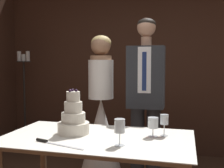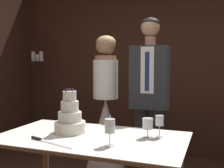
{
  "view_description": "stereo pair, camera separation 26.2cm",
  "coord_description": "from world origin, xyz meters",
  "px_view_note": "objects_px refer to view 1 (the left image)",
  "views": [
    {
      "loc": [
        0.53,
        -1.78,
        1.38
      ],
      "look_at": [
        -0.14,
        0.75,
        1.17
      ],
      "focal_mm": 45.0,
      "sensor_mm": 36.0,
      "label": 1
    },
    {
      "loc": [
        0.78,
        -1.7,
        1.38
      ],
      "look_at": [
        -0.14,
        0.75,
        1.17
      ],
      "focal_mm": 45.0,
      "sensor_mm": 36.0,
      "label": 2
    }
  ],
  "objects_px": {
    "cake_knife": "(50,142)",
    "groom": "(146,96)",
    "bride": "(101,129)",
    "wine_glass_far": "(120,127)",
    "cake_table": "(97,148)",
    "wine_glass_near": "(153,124)",
    "tiered_cake": "(73,119)",
    "wine_glass_middle": "(164,121)",
    "candle_stand": "(25,100)"
  },
  "relations": [
    {
      "from": "cake_table",
      "to": "tiered_cake",
      "type": "bearing_deg",
      "value": 167.54
    },
    {
      "from": "wine_glass_near",
      "to": "candle_stand",
      "type": "height_order",
      "value": "candle_stand"
    },
    {
      "from": "groom",
      "to": "cake_table",
      "type": "bearing_deg",
      "value": -105.07
    },
    {
      "from": "tiered_cake",
      "to": "groom",
      "type": "bearing_deg",
      "value": 62.3
    },
    {
      "from": "cake_table",
      "to": "tiered_cake",
      "type": "xyz_separation_m",
      "value": [
        -0.21,
        0.05,
        0.2
      ]
    },
    {
      "from": "cake_knife",
      "to": "wine_glass_far",
      "type": "height_order",
      "value": "wine_glass_far"
    },
    {
      "from": "cake_knife",
      "to": "candle_stand",
      "type": "relative_size",
      "value": 0.27
    },
    {
      "from": "cake_table",
      "to": "candle_stand",
      "type": "xyz_separation_m",
      "value": [
        -1.74,
        1.76,
        0.09
      ]
    },
    {
      "from": "wine_glass_far",
      "to": "groom",
      "type": "height_order",
      "value": "groom"
    },
    {
      "from": "wine_glass_far",
      "to": "groom",
      "type": "bearing_deg",
      "value": 88.59
    },
    {
      "from": "wine_glass_far",
      "to": "groom",
      "type": "distance_m",
      "value": 1.12
    },
    {
      "from": "cake_table",
      "to": "cake_knife",
      "type": "height_order",
      "value": "cake_knife"
    },
    {
      "from": "tiered_cake",
      "to": "wine_glass_middle",
      "type": "height_order",
      "value": "tiered_cake"
    },
    {
      "from": "bride",
      "to": "candle_stand",
      "type": "height_order",
      "value": "bride"
    },
    {
      "from": "cake_knife",
      "to": "candle_stand",
      "type": "xyz_separation_m",
      "value": [
        -1.47,
        2.02,
        -0.0
      ]
    },
    {
      "from": "cake_knife",
      "to": "wine_glass_near",
      "type": "height_order",
      "value": "wine_glass_near"
    },
    {
      "from": "wine_glass_near",
      "to": "bride",
      "type": "height_order",
      "value": "bride"
    },
    {
      "from": "groom",
      "to": "cake_knife",
      "type": "bearing_deg",
      "value": -113.74
    },
    {
      "from": "bride",
      "to": "candle_stand",
      "type": "bearing_deg",
      "value": 151.01
    },
    {
      "from": "cake_table",
      "to": "wine_glass_middle",
      "type": "bearing_deg",
      "value": 18.06
    },
    {
      "from": "wine_glass_far",
      "to": "candle_stand",
      "type": "bearing_deg",
      "value": 135.4
    },
    {
      "from": "cake_table",
      "to": "wine_glass_near",
      "type": "relative_size",
      "value": 9.69
    },
    {
      "from": "wine_glass_near",
      "to": "candle_stand",
      "type": "bearing_deg",
      "value": 142.84
    },
    {
      "from": "tiered_cake",
      "to": "wine_glass_near",
      "type": "relative_size",
      "value": 2.41
    },
    {
      "from": "cake_knife",
      "to": "wine_glass_far",
      "type": "xyz_separation_m",
      "value": [
        0.5,
        0.08,
        0.12
      ]
    },
    {
      "from": "cake_knife",
      "to": "bride",
      "type": "bearing_deg",
      "value": 105.27
    },
    {
      "from": "wine_glass_middle",
      "to": "bride",
      "type": "distance_m",
      "value": 1.12
    },
    {
      "from": "cake_table",
      "to": "tiered_cake",
      "type": "relative_size",
      "value": 4.01
    },
    {
      "from": "wine_glass_middle",
      "to": "wine_glass_near",
      "type": "bearing_deg",
      "value": -152.2
    },
    {
      "from": "groom",
      "to": "bride",
      "type": "bearing_deg",
      "value": 179.92
    },
    {
      "from": "tiered_cake",
      "to": "bride",
      "type": "height_order",
      "value": "bride"
    },
    {
      "from": "wine_glass_near",
      "to": "wine_glass_middle",
      "type": "distance_m",
      "value": 0.1
    },
    {
      "from": "wine_glass_near",
      "to": "groom",
      "type": "bearing_deg",
      "value": 101.88
    },
    {
      "from": "cake_knife",
      "to": "groom",
      "type": "relative_size",
      "value": 0.23
    },
    {
      "from": "bride",
      "to": "groom",
      "type": "height_order",
      "value": "groom"
    },
    {
      "from": "tiered_cake",
      "to": "groom",
      "type": "distance_m",
      "value": 1.01
    },
    {
      "from": "cake_table",
      "to": "bride",
      "type": "height_order",
      "value": "bride"
    },
    {
      "from": "wine_glass_middle",
      "to": "candle_stand",
      "type": "relative_size",
      "value": 0.11
    },
    {
      "from": "cake_knife",
      "to": "wine_glass_near",
      "type": "distance_m",
      "value": 0.8
    },
    {
      "from": "wine_glass_far",
      "to": "cake_table",
      "type": "bearing_deg",
      "value": 141.96
    },
    {
      "from": "groom",
      "to": "candle_stand",
      "type": "bearing_deg",
      "value": 157.51
    },
    {
      "from": "wine_glass_near",
      "to": "wine_glass_middle",
      "type": "relative_size",
      "value": 0.89
    },
    {
      "from": "tiered_cake",
      "to": "wine_glass_near",
      "type": "height_order",
      "value": "tiered_cake"
    },
    {
      "from": "bride",
      "to": "wine_glass_far",
      "type": "bearing_deg",
      "value": -66.8
    },
    {
      "from": "cake_table",
      "to": "bride",
      "type": "relative_size",
      "value": 0.89
    },
    {
      "from": "cake_knife",
      "to": "bride",
      "type": "relative_size",
      "value": 0.25
    },
    {
      "from": "wine_glass_near",
      "to": "candle_stand",
      "type": "xyz_separation_m",
      "value": [
        -2.17,
        1.64,
        -0.1
      ]
    },
    {
      "from": "wine_glass_middle",
      "to": "wine_glass_far",
      "type": "height_order",
      "value": "wine_glass_far"
    },
    {
      "from": "cake_knife",
      "to": "bride",
      "type": "distance_m",
      "value": 1.2
    },
    {
      "from": "tiered_cake",
      "to": "wine_glass_middle",
      "type": "bearing_deg",
      "value": 9.29
    }
  ]
}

